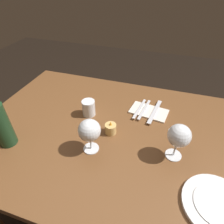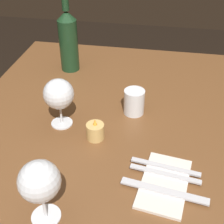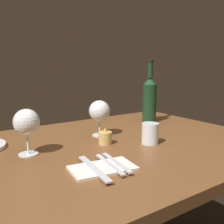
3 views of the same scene
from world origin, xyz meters
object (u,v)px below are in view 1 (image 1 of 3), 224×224
Objects in this scene: wine_glass_left at (89,131)px; fork_outer at (139,109)px; votive_candle at (111,129)px; folded_napkin at (149,111)px; table_knife at (155,112)px; dinner_plate at (217,205)px; wine_glass_right at (179,136)px; water_tumbler at (89,109)px; fork_inner at (144,110)px.

fork_outer is (0.14, 0.32, -0.09)m from wine_glass_left.
votive_candle is at bearing 67.64° from wine_glass_left.
folded_napkin is 0.97× the size of table_knife.
table_knife is at bearing 0.00° from fork_outer.
votive_candle is 0.33× the size of folded_napkin.
votive_candle is at bearing 153.24° from dinner_plate.
wine_glass_right is 0.71× the size of dinner_plate.
votive_candle is 0.23m from fork_outer.
water_tumbler is at bearing 115.12° from wine_glass_left.
wine_glass_left is 0.85× the size of fork_inner.
water_tumbler is 0.45× the size of fork_outer.
water_tumbler reaches higher than folded_napkin.
dinner_plate is 1.25× the size of fork_outer.
table_knife is (0.08, 0.00, 0.00)m from fork_outer.
wine_glass_left is 2.29× the size of votive_candle.
dinner_plate is 1.10× the size of folded_napkin.
fork_outer is (-0.03, 0.00, 0.00)m from fork_inner.
folded_napkin is (0.19, 0.32, -0.10)m from wine_glass_left.
fork_inner is at bearing 0.00° from fork_outer.
wine_glass_left is 0.68× the size of dinner_plate.
wine_glass_right is at bearing -66.42° from table_knife.
wine_glass_left is 0.15m from votive_candle.
wine_glass_left reaches higher than folded_napkin.
wine_glass_left reaches higher than dinner_plate.
table_knife is at bearing 113.58° from wine_glass_right.
folded_napkin is at bearing 124.30° from dinner_plate.
fork_inner is 1.00× the size of fork_outer.
votive_candle is 0.24m from fork_inner.
water_tumbler is 0.45× the size of fork_inner.
wine_glass_left is 0.37m from fork_inner.
fork_inner is at bearing 180.00° from table_knife.
votive_candle is at bearing -120.03° from fork_inner.
fork_inner reaches higher than folded_napkin.
fork_inner is 0.03m from fork_outer.
wine_glass_right reaches higher than table_knife.
fork_inner is (-0.31, 0.42, 0.00)m from dinner_plate.
fork_inner is at bearing 22.71° from water_tumbler.
water_tumbler is at bearing -160.88° from table_knife.
wine_glass_left is at bearing -64.88° from water_tumbler.
dinner_plate reaches higher than fork_inner.
votive_candle is at bearing -124.99° from folded_napkin.
fork_inner is at bearing -180.00° from folded_napkin.
water_tumbler is at bearing -159.07° from folded_napkin.
dinner_plate is (0.15, -0.17, -0.10)m from wine_glass_right.
fork_inner is (0.27, 0.11, -0.03)m from water_tumbler.
fork_outer is at bearing 66.26° from wine_glass_left.
dinner_plate is at bearing -11.87° from wine_glass_left.
votive_candle is at bearing -130.24° from table_knife.
wine_glass_right reaches higher than wine_glass_left.
fork_inner is (0.12, 0.21, -0.01)m from votive_candle.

